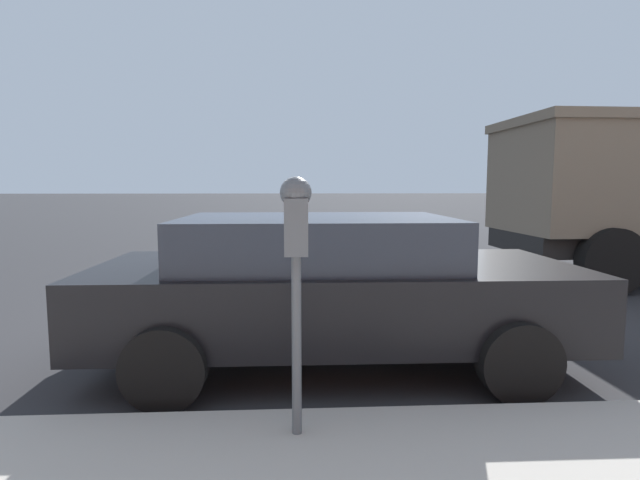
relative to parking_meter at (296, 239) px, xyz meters
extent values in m
plane|color=#2B2B2D|center=(2.54, -0.20, -1.35)|extent=(220.00, 220.00, 0.00)
cylinder|color=#4C5156|center=(0.00, 0.00, -0.66)|extent=(0.06, 0.06, 1.12)
cube|color=#4C5156|center=(0.00, 0.00, 0.08)|extent=(0.20, 0.14, 0.34)
sphere|color=#4C5156|center=(0.00, 0.00, 0.28)|extent=(0.19, 0.19, 0.19)
cube|color=#19389E|center=(0.11, 0.00, 0.03)|extent=(0.01, 0.11, 0.12)
cube|color=black|center=(0.11, 0.00, 0.15)|extent=(0.01, 0.10, 0.08)
cube|color=black|center=(1.62, -0.38, -0.72)|extent=(1.93, 4.38, 0.63)
cube|color=#232833|center=(1.62, -0.20, -0.18)|extent=(1.69, 2.46, 0.43)
cylinder|color=black|center=(2.56, -1.74, -1.03)|extent=(0.22, 0.64, 0.64)
cylinder|color=black|center=(0.66, -1.72, -1.03)|extent=(0.22, 0.64, 0.64)
cylinder|color=black|center=(2.58, 0.97, -1.03)|extent=(0.22, 0.64, 0.64)
cylinder|color=black|center=(0.68, 0.98, -1.03)|extent=(0.22, 0.64, 0.64)
cube|color=#6B6051|center=(5.57, -5.90, 0.42)|extent=(2.50, 4.18, 1.81)
cube|color=#6B6051|center=(5.57, -5.90, 1.40)|extent=(2.61, 4.28, 0.16)
cylinder|color=black|center=(6.78, -6.47, -0.83)|extent=(0.32, 1.05, 1.04)
cylinder|color=black|center=(6.75, -4.81, -0.83)|extent=(0.32, 1.05, 1.04)
cylinder|color=black|center=(4.34, -4.87, -0.83)|extent=(0.32, 1.05, 1.04)
camera|label=1|loc=(-2.97, 0.02, 0.32)|focal=28.00mm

